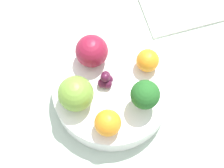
{
  "coord_description": "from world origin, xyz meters",
  "views": [
    {
      "loc": [
        -0.14,
        -0.21,
        0.65
      ],
      "look_at": [
        0.0,
        0.0,
        0.07
      ],
      "focal_mm": 60.0,
      "sensor_mm": 36.0,
      "label": 1
    }
  ],
  "objects_px": {
    "broccoli": "(145,95)",
    "orange_front": "(147,60)",
    "apple_green": "(76,94)",
    "orange_back": "(108,123)",
    "grape_cluster": "(106,80)",
    "bowl": "(112,91)",
    "apple_red": "(90,52)",
    "napkin": "(179,3)"
  },
  "relations": [
    {
      "from": "broccoli",
      "to": "apple_red",
      "type": "distance_m",
      "value": 0.12
    },
    {
      "from": "apple_green",
      "to": "orange_back",
      "type": "distance_m",
      "value": 0.07
    },
    {
      "from": "broccoli",
      "to": "apple_red",
      "type": "relative_size",
      "value": 1.1
    },
    {
      "from": "napkin",
      "to": "bowl",
      "type": "bearing_deg",
      "value": -156.88
    },
    {
      "from": "apple_red",
      "to": "broccoli",
      "type": "bearing_deg",
      "value": -75.65
    },
    {
      "from": "orange_front",
      "to": "grape_cluster",
      "type": "bearing_deg",
      "value": 172.41
    },
    {
      "from": "apple_red",
      "to": "napkin",
      "type": "relative_size",
      "value": 0.31
    },
    {
      "from": "orange_back",
      "to": "napkin",
      "type": "xyz_separation_m",
      "value": [
        0.27,
        0.15,
        -0.06
      ]
    },
    {
      "from": "bowl",
      "to": "apple_green",
      "type": "relative_size",
      "value": 3.52
    },
    {
      "from": "broccoli",
      "to": "apple_green",
      "type": "relative_size",
      "value": 1.06
    },
    {
      "from": "orange_back",
      "to": "napkin",
      "type": "distance_m",
      "value": 0.31
    },
    {
      "from": "orange_back",
      "to": "grape_cluster",
      "type": "distance_m",
      "value": 0.08
    },
    {
      "from": "orange_back",
      "to": "grape_cluster",
      "type": "relative_size",
      "value": 1.42
    },
    {
      "from": "bowl",
      "to": "grape_cluster",
      "type": "bearing_deg",
      "value": 113.93
    },
    {
      "from": "orange_back",
      "to": "grape_cluster",
      "type": "bearing_deg",
      "value": 60.07
    },
    {
      "from": "broccoli",
      "to": "apple_green",
      "type": "distance_m",
      "value": 0.11
    },
    {
      "from": "orange_back",
      "to": "napkin",
      "type": "relative_size",
      "value": 0.24
    },
    {
      "from": "apple_red",
      "to": "grape_cluster",
      "type": "distance_m",
      "value": 0.05
    },
    {
      "from": "apple_red",
      "to": "orange_front",
      "type": "height_order",
      "value": "apple_red"
    },
    {
      "from": "broccoli",
      "to": "grape_cluster",
      "type": "relative_size",
      "value": 2.02
    },
    {
      "from": "orange_front",
      "to": "apple_red",
      "type": "bearing_deg",
      "value": 140.53
    },
    {
      "from": "bowl",
      "to": "grape_cluster",
      "type": "distance_m",
      "value": 0.04
    },
    {
      "from": "bowl",
      "to": "napkin",
      "type": "xyz_separation_m",
      "value": [
        0.22,
        0.09,
        -0.02
      ]
    },
    {
      "from": "broccoli",
      "to": "orange_front",
      "type": "xyz_separation_m",
      "value": [
        0.04,
        0.06,
        -0.02
      ]
    },
    {
      "from": "orange_front",
      "to": "orange_back",
      "type": "bearing_deg",
      "value": -153.52
    },
    {
      "from": "orange_front",
      "to": "grape_cluster",
      "type": "distance_m",
      "value": 0.08
    },
    {
      "from": "bowl",
      "to": "orange_back",
      "type": "xyz_separation_m",
      "value": [
        -0.04,
        -0.06,
        0.04
      ]
    },
    {
      "from": "broccoli",
      "to": "napkin",
      "type": "xyz_separation_m",
      "value": [
        0.19,
        0.15,
        -0.08
      ]
    },
    {
      "from": "bowl",
      "to": "orange_front",
      "type": "relative_size",
      "value": 5.2
    },
    {
      "from": "orange_back",
      "to": "grape_cluster",
      "type": "xyz_separation_m",
      "value": [
        0.04,
        0.07,
        -0.01
      ]
    },
    {
      "from": "apple_red",
      "to": "grape_cluster",
      "type": "xyz_separation_m",
      "value": [
        -0.0,
        -0.05,
        -0.02
      ]
    },
    {
      "from": "napkin",
      "to": "orange_front",
      "type": "bearing_deg",
      "value": -148.14
    },
    {
      "from": "bowl",
      "to": "orange_front",
      "type": "distance_m",
      "value": 0.08
    },
    {
      "from": "orange_back",
      "to": "apple_green",
      "type": "bearing_deg",
      "value": 104.86
    },
    {
      "from": "orange_back",
      "to": "grape_cluster",
      "type": "height_order",
      "value": "orange_back"
    },
    {
      "from": "apple_green",
      "to": "orange_front",
      "type": "bearing_deg",
      "value": -3.88
    },
    {
      "from": "orange_front",
      "to": "broccoli",
      "type": "bearing_deg",
      "value": -128.8
    },
    {
      "from": "apple_red",
      "to": "napkin",
      "type": "distance_m",
      "value": 0.24
    },
    {
      "from": "grape_cluster",
      "to": "apple_red",
      "type": "bearing_deg",
      "value": 86.92
    },
    {
      "from": "orange_front",
      "to": "orange_back",
      "type": "height_order",
      "value": "orange_back"
    },
    {
      "from": "broccoli",
      "to": "orange_back",
      "type": "height_order",
      "value": "broccoli"
    },
    {
      "from": "grape_cluster",
      "to": "bowl",
      "type": "bearing_deg",
      "value": -66.07
    }
  ]
}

